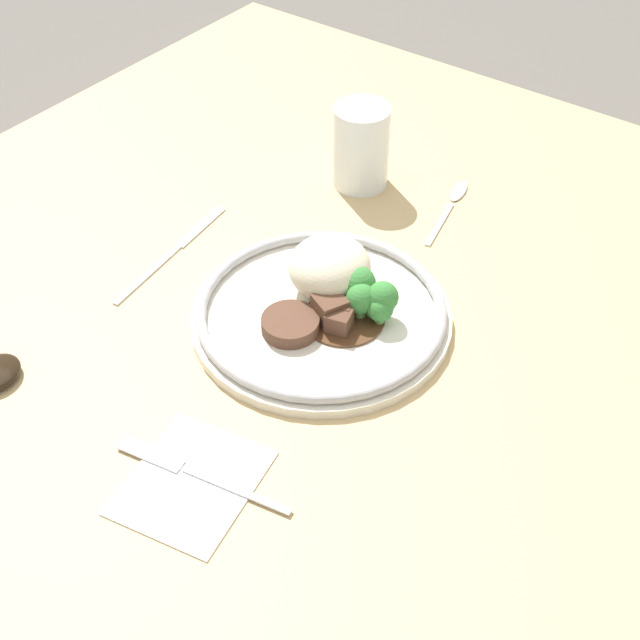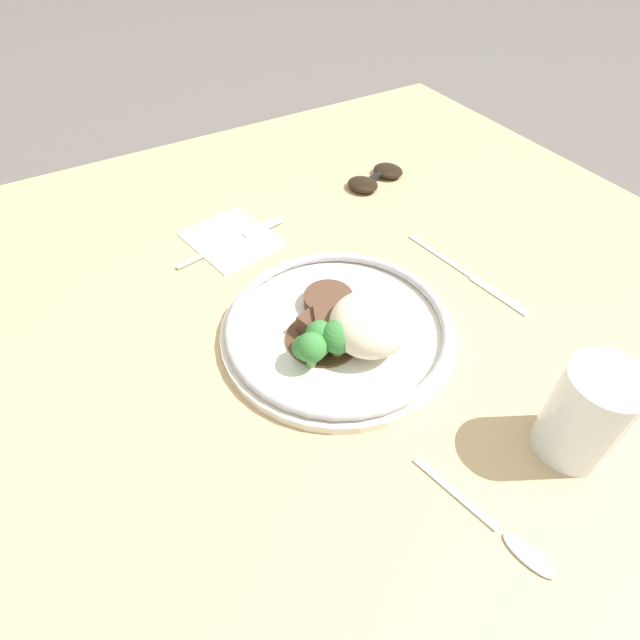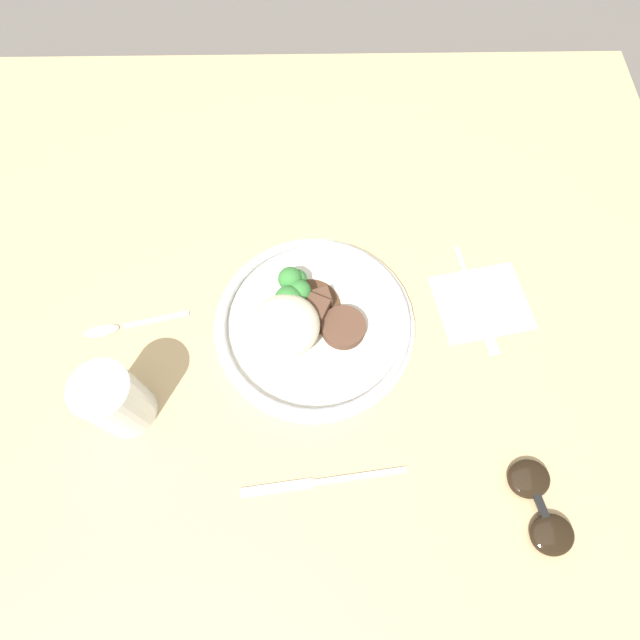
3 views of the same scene
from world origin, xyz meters
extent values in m
plane|color=#5B5651|center=(0.00, 0.00, 0.00)|extent=(8.00, 8.00, 0.00)
cube|color=tan|center=(0.00, 0.00, 0.02)|extent=(1.19, 1.16, 0.05)
cube|color=white|center=(-0.25, -0.05, 0.05)|extent=(0.15, 0.13, 0.00)
cylinder|color=silver|center=(-0.01, -0.02, 0.06)|extent=(0.28, 0.28, 0.01)
torus|color=#B2B2B7|center=(-0.01, -0.02, 0.07)|extent=(0.27, 0.27, 0.01)
ellipsoid|color=beige|center=(0.03, 0.00, 0.09)|extent=(0.09, 0.09, 0.06)
cylinder|color=brown|center=(-0.05, -0.01, 0.07)|extent=(0.06, 0.06, 0.02)
cylinder|color=#51331E|center=(0.00, -0.04, 0.06)|extent=(0.09, 0.09, 0.00)
cube|color=brown|center=(-0.02, -0.05, 0.07)|extent=(0.03, 0.03, 0.03)
cube|color=brown|center=(0.00, -0.04, 0.07)|extent=(0.03, 0.03, 0.03)
cube|color=brown|center=(-0.01, -0.03, 0.08)|extent=(0.04, 0.04, 0.03)
cylinder|color=#669E51|center=(0.02, -0.06, 0.07)|extent=(0.01, 0.01, 0.01)
sphere|color=#387F38|center=(0.02, -0.06, 0.08)|extent=(0.03, 0.03, 0.03)
cylinder|color=#669E51|center=(0.03, -0.07, 0.07)|extent=(0.01, 0.01, 0.02)
sphere|color=#387F38|center=(0.03, -0.07, 0.09)|extent=(0.03, 0.03, 0.03)
cylinder|color=#669E51|center=(0.03, -0.04, 0.07)|extent=(0.01, 0.01, 0.01)
sphere|color=#387F38|center=(0.03, -0.04, 0.09)|extent=(0.04, 0.04, 0.04)
cylinder|color=#669E51|center=(0.02, -0.08, 0.07)|extent=(0.01, 0.01, 0.01)
sphere|color=#387F38|center=(0.02, -0.08, 0.08)|extent=(0.03, 0.03, 0.03)
cylinder|color=#669E51|center=(0.01, -0.05, 0.07)|extent=(0.01, 0.01, 0.01)
sphere|color=#387F38|center=(0.01, -0.05, 0.09)|extent=(0.03, 0.03, 0.03)
cylinder|color=yellow|center=(0.24, 0.10, 0.09)|extent=(0.06, 0.06, 0.07)
cylinder|color=white|center=(0.24, 0.10, 0.10)|extent=(0.07, 0.07, 0.11)
cube|color=silver|center=(-0.24, -0.09, 0.05)|extent=(0.03, 0.11, 0.00)
cube|color=silver|center=(-0.25, 0.00, 0.05)|extent=(0.03, 0.07, 0.00)
cube|color=silver|center=(-0.06, 0.19, 0.05)|extent=(0.12, 0.02, 0.00)
cube|color=silver|center=(0.04, 0.20, 0.05)|extent=(0.09, 0.02, 0.00)
cube|color=silver|center=(0.22, -0.03, 0.05)|extent=(0.09, 0.03, 0.00)
ellipsoid|color=silver|center=(0.30, -0.01, 0.05)|extent=(0.05, 0.03, 0.01)
camera|label=1|loc=(-0.58, -0.44, 0.71)|focal=50.00mm
camera|label=2|loc=(0.34, -0.25, 0.50)|focal=28.00mm
camera|label=3|loc=(-0.01, 0.27, 0.71)|focal=28.00mm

